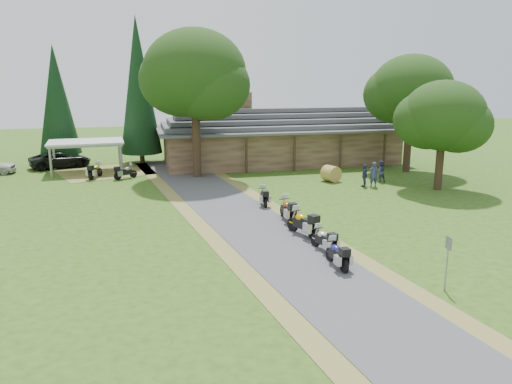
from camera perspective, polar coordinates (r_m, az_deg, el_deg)
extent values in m
plane|color=#2D4C15|center=(21.27, 4.98, -8.04)|extent=(120.00, 120.00, 0.00)
plane|color=#404042|center=(24.74, 0.95, -4.89)|extent=(51.95, 51.95, 0.00)
imported|color=black|center=(45.49, -21.49, 3.90)|extent=(3.96, 5.81, 2.05)
imported|color=navy|center=(35.87, 13.29, 2.21)|extent=(0.60, 0.44, 2.09)
imported|color=navy|center=(37.60, 14.06, 2.51)|extent=(0.56, 0.42, 1.89)
imported|color=navy|center=(35.80, 12.31, 2.06)|extent=(0.64, 0.65, 1.88)
cylinder|color=olive|center=(37.22, 8.57, 2.09)|extent=(1.48, 1.42, 1.17)
cone|color=black|center=(45.13, -13.25, 11.18)|extent=(3.57, 3.57, 12.67)
cone|color=black|center=(47.13, -21.78, 9.21)|extent=(3.51, 3.51, 10.27)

